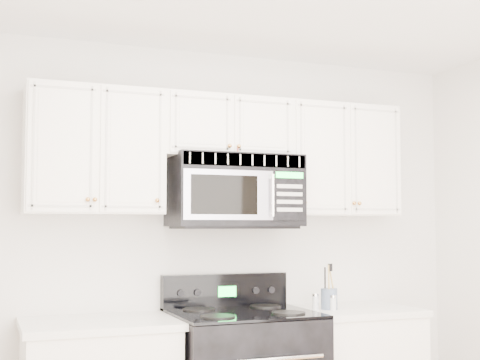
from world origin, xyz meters
name	(u,v)px	position (x,y,z in m)	size (l,w,h in m)	color
room	(354,263)	(0.00, 0.00, 1.30)	(3.51, 3.51, 2.61)	#976840
upper_cabinets	(224,150)	(0.00, 1.58, 1.93)	(2.44, 0.37, 0.75)	white
microwave	(235,191)	(0.06, 1.54, 1.68)	(0.81, 0.46, 0.45)	black
utensil_crock	(329,298)	(0.65, 1.41, 0.99)	(0.11, 0.11, 0.28)	#4E5A6D
shaker_salt	(316,301)	(0.57, 1.44, 0.97)	(0.04, 0.04, 0.10)	silver
shaker_pepper	(333,303)	(0.65, 1.35, 0.97)	(0.04, 0.04, 0.10)	silver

